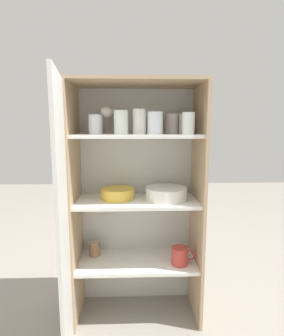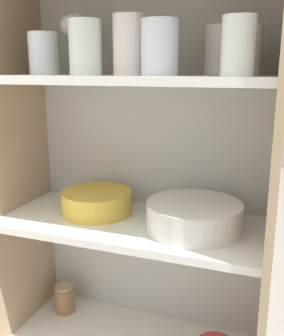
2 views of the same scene
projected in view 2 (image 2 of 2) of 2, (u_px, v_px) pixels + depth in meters
name	position (u px, v px, depth m)	size (l,w,h in m)	color
cupboard_back_panel	(151.00, 214.00, 1.22)	(0.74, 0.02, 1.38)	silver
cupboard_side_left	(21.00, 217.00, 1.19)	(0.02, 0.35, 1.38)	tan
cupboard_side_right	(269.00, 255.00, 0.95)	(0.02, 0.35, 1.38)	tan
shelf_board_middle	(131.00, 224.00, 1.06)	(0.70, 0.31, 0.02)	white
shelf_board_upper	(130.00, 79.00, 0.97)	(0.70, 0.31, 0.02)	white
tumbler_glass_0	(85.00, 48.00, 0.92)	(0.08, 0.08, 0.13)	white
tumbler_glass_1	(160.00, 48.00, 0.86)	(0.08, 0.08, 0.12)	white
tumbler_glass_2	(129.00, 45.00, 0.91)	(0.08, 0.08, 0.14)	silver
tumbler_glass_3	(221.00, 51.00, 0.94)	(0.08, 0.08, 0.12)	silver
tumbler_glass_4	(246.00, 50.00, 0.87)	(0.07, 0.07, 0.11)	silver
tumbler_glass_5	(238.00, 46.00, 0.77)	(0.07, 0.07, 0.12)	white
tumbler_glass_6	(44.00, 54.00, 1.01)	(0.08, 0.08, 0.11)	white
wine_glass_0	(76.00, 29.00, 1.03)	(0.08, 0.08, 0.16)	silver
plate_stack_white	(194.00, 216.00, 0.99)	(0.24, 0.24, 0.07)	silver
mixing_bowl_large	(97.00, 201.00, 1.11)	(0.20, 0.20, 0.06)	gold
storage_jar	(65.00, 298.00, 1.29)	(0.07, 0.07, 0.09)	#99704C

